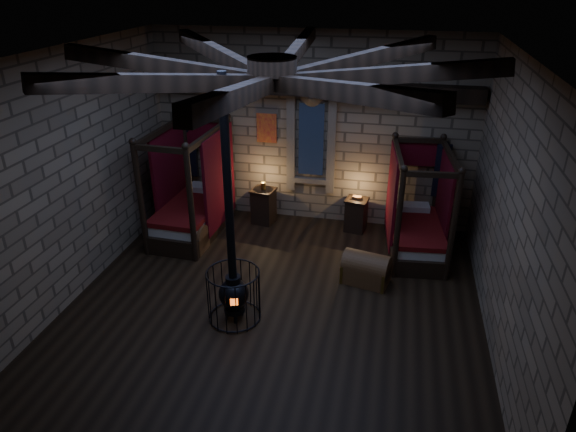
% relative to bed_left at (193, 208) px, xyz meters
% --- Properties ---
extents(room, '(7.02, 7.02, 4.29)m').
position_rel_bed_left_xyz_m(room, '(2.38, -2.16, 3.17)').
color(room, black).
rests_on(room, ground).
extents(bed_left, '(1.28, 2.29, 2.34)m').
position_rel_bed_left_xyz_m(bed_left, '(0.00, 0.00, 0.00)').
color(bed_left, black).
rests_on(bed_left, ground).
extents(bed_right, '(1.28, 2.14, 2.14)m').
position_rel_bed_left_xyz_m(bed_right, '(4.74, 0.16, -0.05)').
color(bed_right, black).
rests_on(bed_right, ground).
extents(trunk_left, '(0.83, 0.55, 0.59)m').
position_rel_bed_left_xyz_m(trunk_left, '(0.14, -0.78, -0.31)').
color(trunk_left, brown).
rests_on(trunk_left, ground).
extents(trunk_right, '(0.93, 0.70, 0.62)m').
position_rel_bed_left_xyz_m(trunk_right, '(3.86, -1.24, -0.30)').
color(trunk_right, brown).
rests_on(trunk_right, ground).
extents(nightstand_left, '(0.58, 0.56, 0.99)m').
position_rel_bed_left_xyz_m(nightstand_left, '(1.38, 0.78, -0.16)').
color(nightstand_left, black).
rests_on(nightstand_left, ground).
extents(nightstand_right, '(0.53, 0.52, 0.82)m').
position_rel_bed_left_xyz_m(nightstand_right, '(3.48, 0.82, -0.19)').
color(nightstand_right, black).
rests_on(nightstand_right, ground).
extents(stove, '(0.88, 0.88, 4.05)m').
position_rel_bed_left_xyz_m(stove, '(1.82, -2.80, -0.00)').
color(stove, black).
rests_on(stove, ground).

